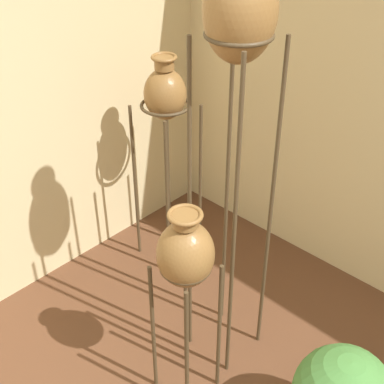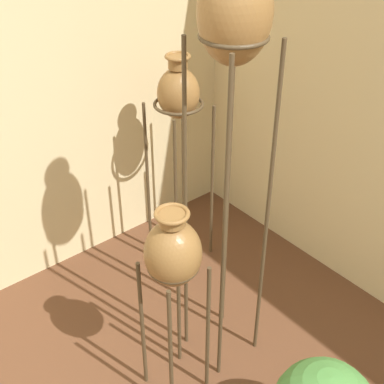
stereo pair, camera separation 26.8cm
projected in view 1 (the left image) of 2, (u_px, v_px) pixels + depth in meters
The scene contains 3 objects.
vase_stand_tall at pixel (239, 25), 2.06m from camera, with size 0.29×0.29×2.13m.
vase_stand_medium at pixel (165, 101), 3.09m from camera, with size 0.31×0.31×1.39m.
vase_stand_short at pixel (186, 258), 2.33m from camera, with size 0.26×0.26×1.11m.
Camera 1 is at (-0.41, -0.30, 2.41)m, focal length 50.00 mm.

